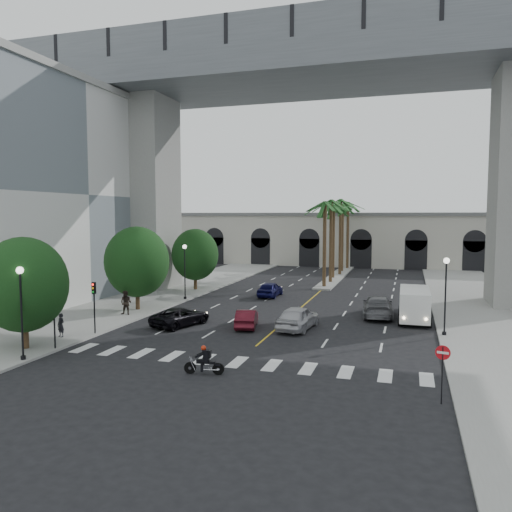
{
  "coord_description": "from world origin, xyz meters",
  "views": [
    {
      "loc": [
        8.99,
        -27.16,
        8.2
      ],
      "look_at": [
        -1.21,
        6.0,
        5.31
      ],
      "focal_mm": 35.0,
      "sensor_mm": 36.0,
      "label": 1
    }
  ],
  "objects": [
    {
      "name": "ground",
      "position": [
        0.0,
        0.0,
        0.0
      ],
      "size": [
        140.0,
        140.0,
        0.0
      ],
      "primitive_type": "plane",
      "color": "black",
      "rests_on": "ground"
    },
    {
      "name": "car_d",
      "position": [
        6.7,
        13.54,
        0.84
      ],
      "size": [
        2.79,
        5.92,
        1.67
      ],
      "primitive_type": "imported",
      "rotation": [
        0.0,
        0.0,
        3.22
      ],
      "color": "slate",
      "rests_on": "ground"
    },
    {
      "name": "pier_building",
      "position": [
        0.0,
        55.0,
        4.27
      ],
      "size": [
        71.0,
        10.5,
        8.5
      ],
      "color": "beige",
      "rests_on": "ground"
    },
    {
      "name": "cargo_van",
      "position": [
        9.5,
        12.54,
        1.38
      ],
      "size": [
        2.39,
        5.84,
        2.48
      ],
      "rotation": [
        0.0,
        0.0,
        0.01
      ],
      "color": "white",
      "rests_on": "ground"
    },
    {
      "name": "lamp_post_left_far",
      "position": [
        -11.4,
        16.0,
        3.22
      ],
      "size": [
        0.4,
        0.4,
        5.35
      ],
      "color": "black",
      "rests_on": "ground"
    },
    {
      "name": "sidewalk_left",
      "position": [
        -15.0,
        15.0,
        0.07
      ],
      "size": [
        8.0,
        100.0,
        0.15
      ],
      "primitive_type": "cube",
      "color": "gray",
      "rests_on": "ground"
    },
    {
      "name": "street_tree_near",
      "position": [
        -13.0,
        -3.0,
        4.02
      ],
      "size": [
        5.2,
        5.2,
        6.89
      ],
      "color": "#382616",
      "rests_on": "ground"
    },
    {
      "name": "building_left",
      "position": [
        -27.0,
        12.0,
        10.31
      ],
      "size": [
        16.5,
        32.5,
        20.6
      ],
      "color": "silver",
      "rests_on": "ground"
    },
    {
      "name": "car_c",
      "position": [
        -7.03,
        5.95,
        0.67
      ],
      "size": [
        3.67,
        5.28,
        1.34
      ],
      "primitive_type": "imported",
      "rotation": [
        0.0,
        0.0,
        2.81
      ],
      "color": "black",
      "rests_on": "ground"
    },
    {
      "name": "do_not_enter_sign",
      "position": [
        10.5,
        -4.72,
        1.88
      ],
      "size": [
        0.63,
        0.16,
        2.6
      ],
      "rotation": [
        0.0,
        0.0,
        -0.21
      ],
      "color": "black",
      "rests_on": "ground"
    },
    {
      "name": "lamp_post_left_near",
      "position": [
        -11.4,
        -5.0,
        3.22
      ],
      "size": [
        0.4,
        0.4,
        5.35
      ],
      "color": "black",
      "rests_on": "ground"
    },
    {
      "name": "median",
      "position": [
        0.0,
        38.0,
        0.1
      ],
      "size": [
        2.0,
        24.0,
        0.2
      ],
      "primitive_type": "cube",
      "color": "gray",
      "rests_on": "ground"
    },
    {
      "name": "pedestrian_a",
      "position": [
        -12.83,
        -0.03,
        0.93
      ],
      "size": [
        0.63,
        0.48,
        1.55
      ],
      "primitive_type": "imported",
      "rotation": [
        0.0,
        0.0,
        -0.21
      ],
      "color": "black",
      "rests_on": "sidewalk_left"
    },
    {
      "name": "sidewalk_right",
      "position": [
        15.0,
        15.0,
        0.07
      ],
      "size": [
        8.0,
        100.0,
        0.15
      ],
      "primitive_type": "cube",
      "color": "gray",
      "rests_on": "ground"
    },
    {
      "name": "palm_b",
      "position": [
        0.1,
        32.0,
        9.37
      ],
      "size": [
        3.2,
        3.2,
        10.6
      ],
      "color": "#47331E",
      "rests_on": "ground"
    },
    {
      "name": "traffic_signal_far",
      "position": [
        -11.3,
        1.5,
        2.51
      ],
      "size": [
        0.25,
        0.18,
        3.65
      ],
      "color": "black",
      "rests_on": "ground"
    },
    {
      "name": "bridge",
      "position": [
        3.42,
        22.0,
        18.51
      ],
      "size": [
        75.0,
        13.0,
        26.0
      ],
      "color": "gray",
      "rests_on": "ground"
    },
    {
      "name": "palm_d",
      "position": [
        0.15,
        40.0,
        9.65
      ],
      "size": [
        3.2,
        3.2,
        10.9
      ],
      "color": "#47331E",
      "rests_on": "ground"
    },
    {
      "name": "palm_c",
      "position": [
        -0.2,
        36.0,
        8.91
      ],
      "size": [
        3.2,
        3.2,
        10.1
      ],
      "color": "#47331E",
      "rests_on": "ground"
    },
    {
      "name": "car_b",
      "position": [
        -2.19,
        6.86,
        0.66
      ],
      "size": [
        2.26,
        4.23,
        1.32
      ],
      "primitive_type": "imported",
      "rotation": [
        0.0,
        0.0,
        3.36
      ],
      "color": "#4C0F19",
      "rests_on": "ground"
    },
    {
      "name": "street_tree_far",
      "position": [
        -13.0,
        22.0,
        3.9
      ],
      "size": [
        5.04,
        5.04,
        6.68
      ],
      "color": "#382616",
      "rests_on": "ground"
    },
    {
      "name": "motorcycle_rider",
      "position": [
        -0.87,
        -3.99,
        0.69
      ],
      "size": [
        2.09,
        0.61,
        1.52
      ],
      "rotation": [
        0.0,
        0.0,
        0.17
      ],
      "color": "black",
      "rests_on": "ground"
    },
    {
      "name": "palm_a",
      "position": [
        0.0,
        28.0,
        9.1
      ],
      "size": [
        3.2,
        3.2,
        10.3
      ],
      "color": "#47331E",
      "rests_on": "ground"
    },
    {
      "name": "palm_e",
      "position": [
        -0.1,
        44.0,
        9.19
      ],
      "size": [
        3.2,
        3.2,
        10.4
      ],
      "color": "#47331E",
      "rests_on": "ground"
    },
    {
      "name": "traffic_signal_near",
      "position": [
        -11.3,
        -2.5,
        2.51
      ],
      "size": [
        0.25,
        0.18,
        3.65
      ],
      "color": "black",
      "rests_on": "ground"
    },
    {
      "name": "street_tree_mid",
      "position": [
        -13.0,
        10.0,
        4.21
      ],
      "size": [
        5.44,
        5.44,
        7.21
      ],
      "color": "#382616",
      "rests_on": "ground"
    },
    {
      "name": "palm_f",
      "position": [
        0.2,
        48.0,
        9.46
      ],
      "size": [
        3.2,
        3.2,
        10.7
      ],
      "color": "#47331E",
      "rests_on": "ground"
    },
    {
      "name": "pedestrian_b",
      "position": [
        -12.67,
        7.64,
        1.12
      ],
      "size": [
        1.01,
        0.82,
        1.95
      ],
      "primitive_type": "imported",
      "rotation": [
        0.0,
        0.0,
        0.09
      ],
      "color": "black",
      "rests_on": "sidewalk_left"
    },
    {
      "name": "car_e",
      "position": [
        -4.19,
        20.47,
        0.75
      ],
      "size": [
        1.82,
        4.44,
        1.51
      ],
      "primitive_type": "imported",
      "rotation": [
        0.0,
        0.0,
        3.13
      ],
      "color": "#0E0E41",
      "rests_on": "ground"
    },
    {
      "name": "lamp_post_right",
      "position": [
        11.4,
        8.0,
        3.22
      ],
      "size": [
        0.4,
        0.4,
        5.35
      ],
      "color": "black",
      "rests_on": "ground"
    },
    {
      "name": "car_a",
      "position": [
        1.5,
        7.33,
        0.85
      ],
      "size": [
        2.54,
        5.19,
        1.7
      ],
      "primitive_type": "imported",
      "rotation": [
        0.0,
        0.0,
        3.03
      ],
      "color": "#B6B6BB",
      "rests_on": "ground"
    }
  ]
}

